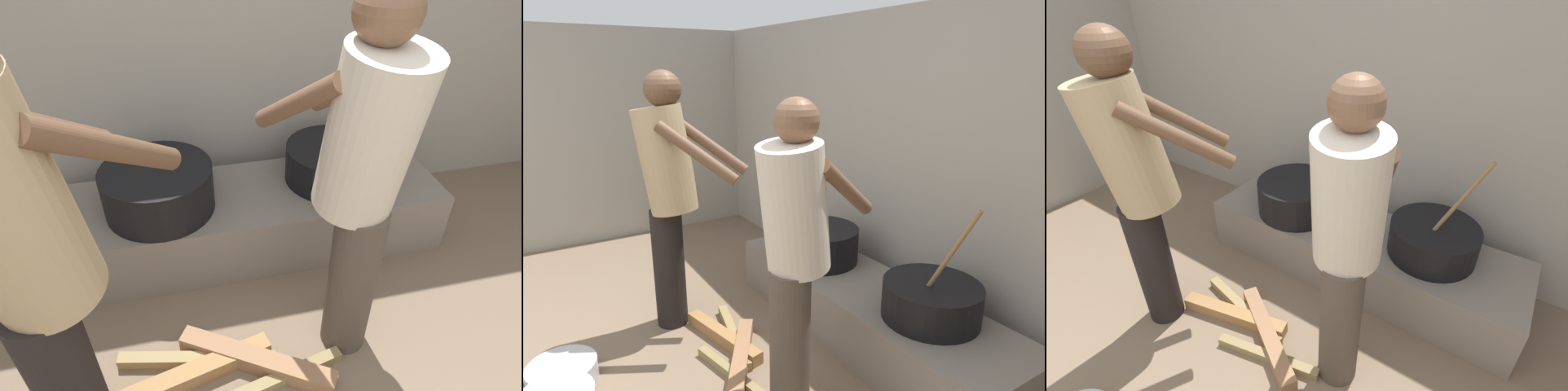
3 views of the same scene
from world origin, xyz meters
The scene contains 8 objects.
block_enclosure_rear centered at (0.00, 2.49, 1.02)m, with size 5.54×0.20×2.03m, color #9E998E.
hearth_ledge centered at (0.08, 1.97, 0.18)m, with size 2.09×0.60×0.36m, color slate.
cooking_pot_main centered at (0.55, 2.01, 0.46)m, with size 0.52×0.52×0.65m.
cooking_pot_secondary centered at (-0.39, 1.95, 0.48)m, with size 0.55×0.55×0.24m.
cook_in_cream_shirt centered at (0.34, 1.27, 0.88)m, with size 0.53×0.72×1.54m.
cook_in_tan_shirt centered at (-0.70, 1.01, 0.95)m, with size 0.67×0.73×1.65m.
metal_mixing_bowl centered at (-0.43, 0.28, 0.06)m, with size 0.36×0.36×0.12m, color #B7B7BC.
firewood_pile centered at (-0.18, 1.18, 0.04)m, with size 0.96×0.44×0.09m.
Camera 2 is at (1.97, 0.20, 1.65)m, focal length 31.11 mm.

